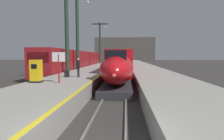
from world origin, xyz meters
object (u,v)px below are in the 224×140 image
object	(u,v)px
station_column_mid	(67,21)
station_column_far	(77,26)
regional_train_adjacent	(82,60)
passenger_near_edge	(78,66)
ticket_machine_yellow	(36,72)
highspeed_train_main	(122,60)
departure_info_board	(59,61)
station_column_distant	(100,39)
rolling_suitcase	(67,74)

from	to	relation	value
station_column_mid	station_column_far	xyz separation A→B (m)	(0.00, 4.40, 0.23)
regional_train_adjacent	passenger_near_edge	xyz separation A→B (m)	(4.65, -20.02, -0.09)
passenger_near_edge	ticket_machine_yellow	distance (m)	4.00
station_column_far	highspeed_train_main	bearing A→B (deg)	68.76
departure_info_board	ticket_machine_yellow	bearing A→B (deg)	175.09
station_column_distant	passenger_near_edge	bearing A→B (deg)	-85.33
highspeed_train_main	passenger_near_edge	size ratio (longest dim) A/B	34.25
ticket_machine_yellow	departure_info_board	xyz separation A→B (m)	(1.71, -0.15, 0.77)
station_column_mid	departure_info_board	xyz separation A→B (m)	(2.06, -7.89, -4.24)
station_column_mid	ticket_machine_yellow	xyz separation A→B (m)	(0.35, -7.74, -5.01)
passenger_near_edge	ticket_machine_yellow	size ratio (longest dim) A/B	1.06
regional_train_adjacent	station_column_distant	xyz separation A→B (m)	(2.20, 10.04, 5.04)
regional_train_adjacent	station_column_far	world-z (taller)	station_column_far
station_column_mid	passenger_near_edge	distance (m)	6.90
highspeed_train_main	station_column_far	distance (m)	17.06
station_column_mid	station_column_distant	bearing A→B (deg)	90.00
station_column_mid	departure_info_board	bearing A→B (deg)	-75.39
station_column_far	passenger_near_edge	distance (m)	10.36
regional_train_adjacent	station_column_far	xyz separation A→B (m)	(2.20, -11.28, 4.90)
station_column_distant	ticket_machine_yellow	size ratio (longest dim) A/B	6.44
highspeed_train_main	regional_train_adjacent	bearing A→B (deg)	-154.29
regional_train_adjacent	station_column_mid	distance (m)	16.51
highspeed_train_main	departure_info_board	distance (m)	27.74
regional_train_adjacent	departure_info_board	world-z (taller)	regional_train_adjacent
station_column_mid	rolling_suitcase	bearing A→B (deg)	-72.16
highspeed_train_main	station_column_distant	size ratio (longest dim) A/B	5.62
station_column_far	ticket_machine_yellow	xyz separation A→B (m)	(0.35, -12.14, -5.24)
regional_train_adjacent	passenger_near_edge	distance (m)	20.56
rolling_suitcase	ticket_machine_yellow	distance (m)	3.47
ticket_machine_yellow	departure_info_board	world-z (taller)	departure_info_board
rolling_suitcase	station_column_far	bearing A→B (deg)	99.22
highspeed_train_main	ticket_machine_yellow	world-z (taller)	highspeed_train_main
station_column_far	rolling_suitcase	size ratio (longest dim) A/B	10.23
regional_train_adjacent	station_column_mid	world-z (taller)	station_column_mid
station_column_far	passenger_near_edge	world-z (taller)	station_column_far
regional_train_adjacent	departure_info_board	distance (m)	23.95
highspeed_train_main	ticket_machine_yellow	xyz separation A→B (m)	(-5.55, -27.32, -0.16)
station_column_distant	departure_info_board	world-z (taller)	station_column_distant
station_column_mid	ticket_machine_yellow	bearing A→B (deg)	-87.41
station_column_mid	station_column_distant	xyz separation A→B (m)	(0.00, 25.72, 0.37)
station_column_mid	rolling_suitcase	distance (m)	7.20
station_column_far	station_column_distant	distance (m)	21.32
highspeed_train_main	station_column_mid	distance (m)	21.02
highspeed_train_main	rolling_suitcase	size ratio (longest dim) A/B	58.94
station_column_distant	regional_train_adjacent	bearing A→B (deg)	-102.36
ticket_machine_yellow	passenger_near_edge	bearing A→B (deg)	58.21
ticket_machine_yellow	station_column_mid	bearing A→B (deg)	92.59
station_column_far	departure_info_board	size ratio (longest dim) A/B	4.74
station_column_distant	highspeed_train_main	bearing A→B (deg)	-46.13
rolling_suitcase	ticket_machine_yellow	world-z (taller)	ticket_machine_yellow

